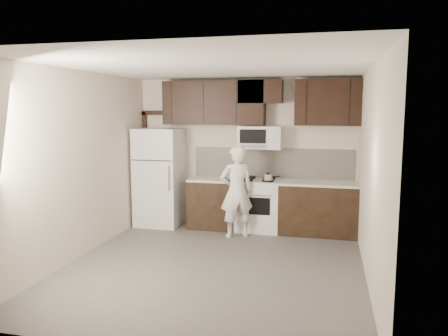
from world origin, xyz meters
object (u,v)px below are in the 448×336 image
at_px(refrigerator, 160,177).
at_px(person, 236,192).
at_px(microwave, 260,138).
at_px(stove, 258,205).

height_order(refrigerator, person, refrigerator).
xyz_separation_m(microwave, refrigerator, (-1.85, -0.17, -0.75)).
height_order(stove, person, person).
relative_size(refrigerator, person, 1.16).
bearing_deg(person, refrigerator, -43.79).
xyz_separation_m(stove, person, (-0.29, -0.51, 0.32)).
distance_m(microwave, refrigerator, 2.00).
bearing_deg(refrigerator, microwave, 5.15).
bearing_deg(stove, refrigerator, -178.49).
bearing_deg(refrigerator, person, -16.38).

